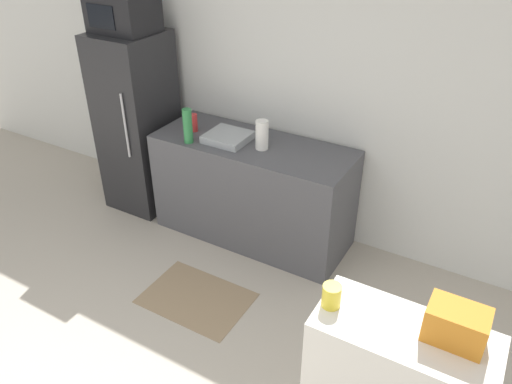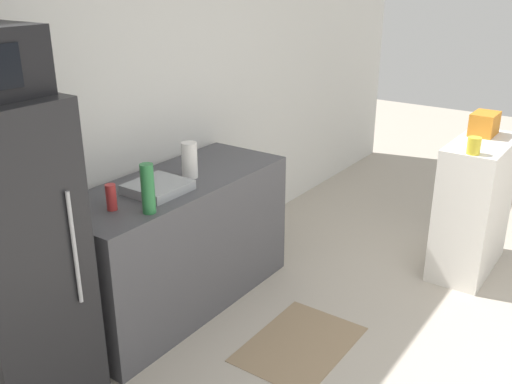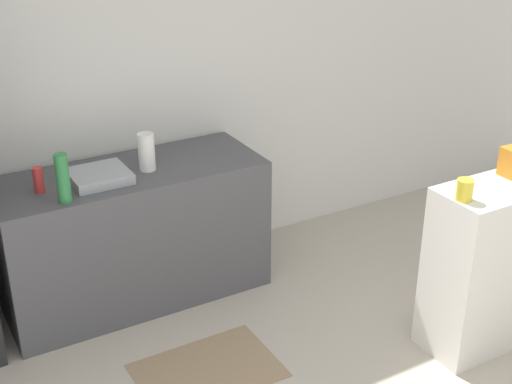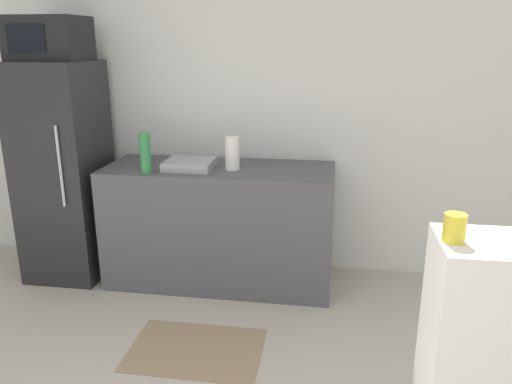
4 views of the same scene
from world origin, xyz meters
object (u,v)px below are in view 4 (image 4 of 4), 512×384
object	(u,v)px
microwave	(49,38)
jar	(455,228)
bottle_tall	(145,153)
refrigerator	(64,172)
paper_towel_roll	(232,153)
bottle_short	(144,156)

from	to	relation	value
microwave	jar	xyz separation A→B (m)	(2.50, -1.47, -0.73)
microwave	bottle_tall	xyz separation A→B (m)	(0.74, -0.21, -0.76)
refrigerator	microwave	bearing A→B (deg)	-108.39
refrigerator	bottle_tall	distance (m)	0.80
refrigerator	microwave	world-z (taller)	microwave
paper_towel_roll	bottle_tall	bearing A→B (deg)	-160.81
refrigerator	paper_towel_roll	bearing A→B (deg)	-0.50
refrigerator	paper_towel_roll	size ratio (longest dim) A/B	6.97
jar	paper_towel_roll	distance (m)	1.89
refrigerator	bottle_tall	size ratio (longest dim) A/B	5.75
refrigerator	jar	xyz separation A→B (m)	(2.50, -1.48, 0.25)
bottle_short	jar	size ratio (longest dim) A/B	1.31
refrigerator	jar	distance (m)	2.92
bottle_tall	jar	distance (m)	2.17
bottle_short	paper_towel_roll	bearing A→B (deg)	-0.36
refrigerator	bottle_short	world-z (taller)	refrigerator
refrigerator	bottle_tall	world-z (taller)	refrigerator
microwave	jar	distance (m)	3.00
refrigerator	bottle_short	xyz separation A→B (m)	(0.65, -0.01, 0.15)
refrigerator	paper_towel_roll	xyz separation A→B (m)	(1.31, -0.01, 0.19)
bottle_tall	refrigerator	bearing A→B (deg)	164.17
bottle_tall	paper_towel_roll	size ratio (longest dim) A/B	1.21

